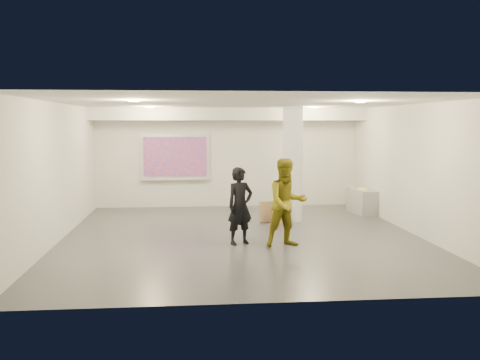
{
  "coord_description": "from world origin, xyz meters",
  "views": [
    {
      "loc": [
        -1.14,
        -11.85,
        2.56
      ],
      "look_at": [
        0.0,
        0.4,
        1.25
      ],
      "focal_mm": 40.0,
      "sensor_mm": 36.0,
      "label": 1
    }
  ],
  "objects": [
    {
      "name": "downlight_sw",
      "position": [
        -2.2,
        -1.5,
        2.98
      ],
      "size": [
        0.22,
        0.22,
        0.02
      ],
      "primitive_type": "cylinder",
      "color": "#FFC97E",
      "rests_on": "ceiling"
    },
    {
      "name": "wall_front",
      "position": [
        0.0,
        -4.5,
        1.5
      ],
      "size": [
        8.0,
        0.01,
        3.0
      ],
      "primitive_type": "cube",
      "color": "silver",
      "rests_on": "floor"
    },
    {
      "name": "soffit_band",
      "position": [
        0.0,
        3.95,
        2.82
      ],
      "size": [
        8.0,
        1.1,
        0.36
      ],
      "primitive_type": "cube",
      "color": "silver",
      "rests_on": "ceiling"
    },
    {
      "name": "cardboard_front",
      "position": [
        0.87,
        1.74,
        0.27
      ],
      "size": [
        0.49,
        0.18,
        0.53
      ],
      "primitive_type": "cube",
      "rotation": [
        -0.17,
        0.0,
        0.1
      ],
      "color": "olive",
      "rests_on": "floor"
    },
    {
      "name": "woman",
      "position": [
        -0.1,
        -0.72,
        0.82
      ],
      "size": [
        0.71,
        0.61,
        1.64
      ],
      "primitive_type": "imported",
      "rotation": [
        0.0,
        0.0,
        0.44
      ],
      "color": "black",
      "rests_on": "floor"
    },
    {
      "name": "postit_pad",
      "position": [
        3.72,
        2.85,
        0.7
      ],
      "size": [
        0.32,
        0.37,
        0.03
      ],
      "primitive_type": "cube",
      "rotation": [
        0.0,
        0.0,
        -0.35
      ],
      "color": "#E7FC31",
      "rests_on": "credenza"
    },
    {
      "name": "credenza",
      "position": [
        3.72,
        2.81,
        0.34
      ],
      "size": [
        0.6,
        1.22,
        0.69
      ],
      "primitive_type": "cube",
      "rotation": [
        0.0,
        0.0,
        0.09
      ],
      "color": "gray",
      "rests_on": "floor"
    },
    {
      "name": "column",
      "position": [
        1.5,
        1.8,
        1.5
      ],
      "size": [
        0.52,
        0.52,
        3.0
      ],
      "primitive_type": "cylinder",
      "color": "white",
      "rests_on": "floor"
    },
    {
      "name": "downlight_ne",
      "position": [
        2.2,
        2.5,
        2.98
      ],
      "size": [
        0.22,
        0.22,
        0.02
      ],
      "primitive_type": "cylinder",
      "color": "#FFC97E",
      "rests_on": "ceiling"
    },
    {
      "name": "downlight_se",
      "position": [
        2.2,
        -1.5,
        2.98
      ],
      "size": [
        0.22,
        0.22,
        0.02
      ],
      "primitive_type": "cylinder",
      "color": "#FFC97E",
      "rests_on": "ceiling"
    },
    {
      "name": "wall_back",
      "position": [
        0.0,
        4.5,
        1.5
      ],
      "size": [
        8.0,
        0.01,
        3.0
      ],
      "primitive_type": "cube",
      "color": "silver",
      "rests_on": "floor"
    },
    {
      "name": "cardboard_back",
      "position": [
        1.12,
        1.36,
        0.26
      ],
      "size": [
        0.51,
        0.29,
        0.53
      ],
      "primitive_type": "cube",
      "rotation": [
        -0.21,
        0.0,
        0.3
      ],
      "color": "olive",
      "rests_on": "floor"
    },
    {
      "name": "wall_right",
      "position": [
        4.0,
        0.0,
        1.5
      ],
      "size": [
        0.01,
        9.0,
        3.0
      ],
      "primitive_type": "cube",
      "color": "silver",
      "rests_on": "floor"
    },
    {
      "name": "floor",
      "position": [
        0.0,
        0.0,
        0.0
      ],
      "size": [
        8.0,
        9.0,
        0.01
      ],
      "primitive_type": "cube",
      "color": "#34373C",
      "rests_on": "ground"
    },
    {
      "name": "wall_left",
      "position": [
        -4.0,
        0.0,
        1.5
      ],
      "size": [
        0.01,
        9.0,
        3.0
      ],
      "primitive_type": "cube",
      "color": "silver",
      "rests_on": "floor"
    },
    {
      "name": "ceiling",
      "position": [
        0.0,
        0.0,
        3.0
      ],
      "size": [
        8.0,
        9.0,
        0.01
      ],
      "primitive_type": "cube",
      "color": "white",
      "rests_on": "floor"
    },
    {
      "name": "projection_screen",
      "position": [
        -1.6,
        4.45,
        1.53
      ],
      "size": [
        2.1,
        0.13,
        1.42
      ],
      "color": "silver",
      "rests_on": "wall_back"
    },
    {
      "name": "papers_stack",
      "position": [
        3.69,
        2.74,
        0.7
      ],
      "size": [
        0.3,
        0.34,
        0.02
      ],
      "primitive_type": "cube",
      "rotation": [
        0.0,
        0.0,
        -0.33
      ],
      "color": "silver",
      "rests_on": "credenza"
    },
    {
      "name": "man",
      "position": [
        0.84,
        -1.03,
        0.92
      ],
      "size": [
        1.02,
        0.87,
        1.84
      ],
      "primitive_type": "imported",
      "rotation": [
        0.0,
        0.0,
        0.22
      ],
      "color": "olive",
      "rests_on": "floor"
    },
    {
      "name": "downlight_nw",
      "position": [
        -2.2,
        2.5,
        2.98
      ],
      "size": [
        0.22,
        0.22,
        0.02
      ],
      "primitive_type": "cylinder",
      "color": "#FFC97E",
      "rests_on": "ceiling"
    }
  ]
}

